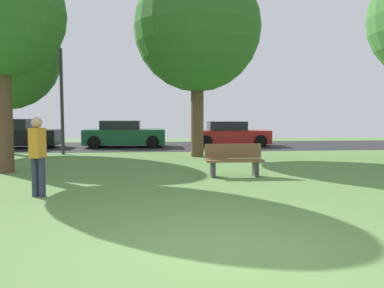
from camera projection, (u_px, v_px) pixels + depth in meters
The scene contains 11 objects.
ground_plane at pixel (225, 253), 4.75m from camera, with size 44.00×44.00×0.00m, color #5B8442.
road_strip at pixel (173, 146), 20.63m from camera, with size 44.00×6.40×0.01m, color #28282B.
birch_tree_lone at pixel (0, 14), 10.98m from camera, with size 3.71×3.71×6.53m.
maple_tree_far at pixel (197, 29), 15.22m from camera, with size 5.07×5.07×7.71m.
oak_tree_right at pixel (4, 54), 16.40m from camera, with size 4.80×4.80×6.71m.
person_walking at pixel (38, 153), 7.95m from camera, with size 0.30×0.37×1.67m.
parked_car_black at pixel (13, 135), 19.51m from camera, with size 4.50×1.92×1.49m.
parked_car_green at pixel (124, 135), 20.02m from camera, with size 4.17×2.05×1.39m.
parked_car_red at pixel (230, 135), 20.64m from camera, with size 4.13×1.99×1.34m.
park_bench at pixel (234, 160), 10.61m from camera, with size 1.60×0.45×0.90m.
street_lamp_post at pixel (62, 102), 16.24m from camera, with size 0.14×0.14×4.50m, color #2D2D33.
Camera 1 is at (-0.84, -4.57, 1.74)m, focal length 35.62 mm.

